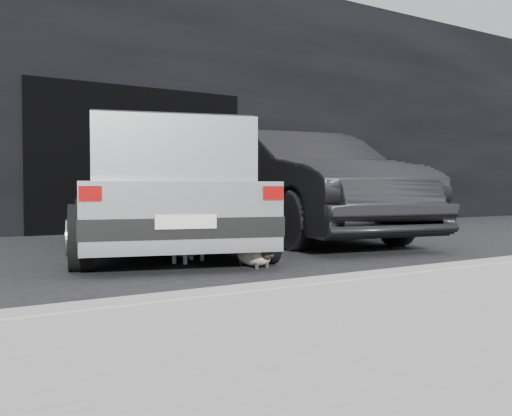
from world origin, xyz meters
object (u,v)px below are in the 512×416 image
silver_hatchback (160,184)px  cat_white (190,244)px  cat_siamese (256,256)px  second_car (298,185)px

silver_hatchback → cat_white: (-0.07, -1.00, -0.65)m
cat_siamese → silver_hatchback: bearing=-81.7°
cat_white → silver_hatchback: bearing=144.7°
cat_siamese → cat_white: 0.82m
silver_hatchback → cat_siamese: (0.29, -1.74, -0.72)m
cat_siamese → cat_white: size_ratio=1.03×
silver_hatchback → cat_siamese: silver_hatchback is taller
cat_white → cat_siamese: bearing=-5.1°
cat_siamese → second_car: bearing=-135.0°
silver_hatchback → second_car: second_car is taller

